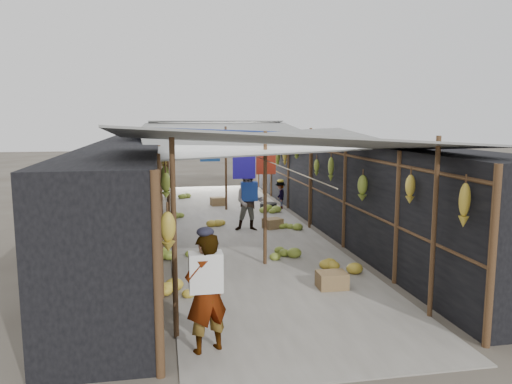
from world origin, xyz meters
TOP-DOWN VIEW (x-y plane):
  - ground at (0.00, 0.00)m, footprint 80.00×80.00m
  - aisle_slab at (0.00, 6.50)m, footprint 3.60×16.00m
  - stall_left at (-2.70, 6.50)m, footprint 1.40×15.00m
  - stall_right at (2.70, 6.50)m, footprint 1.40×15.00m
  - crate_near at (0.82, 1.40)m, footprint 0.49×0.40m
  - crate_mid at (0.84, 6.10)m, footprint 0.54×0.49m
  - crate_back at (-0.18, 9.80)m, footprint 0.48×0.41m
  - black_basin at (1.36, 9.09)m, footprint 0.54×0.54m
  - vendor_elderly at (-1.45, -0.50)m, footprint 0.64×0.54m
  - shopper_blue at (0.21, 6.00)m, footprint 0.82×0.69m
  - vendor_seated at (1.70, 8.86)m, footprint 0.36×0.59m
  - market_canopy at (0.03, 6.86)m, footprint 5.62×15.20m
  - hanging_bananas at (0.14, 6.71)m, footprint 3.96×14.09m
  - floor_bananas at (-0.42, 5.59)m, footprint 3.62×10.40m

SIDE VIEW (x-z plane):
  - ground at x=0.00m, z-range 0.00..0.00m
  - aisle_slab at x=0.00m, z-range 0.00..0.02m
  - black_basin at x=1.36m, z-range 0.00..0.16m
  - crate_mid at x=0.84m, z-range 0.00..0.27m
  - crate_back at x=-0.18m, z-range 0.00..0.28m
  - crate_near at x=0.82m, z-range 0.00..0.29m
  - floor_bananas at x=-0.42m, z-range -0.02..0.34m
  - vendor_seated at x=1.70m, z-range 0.00..0.89m
  - vendor_elderly at x=-1.45m, z-range 0.00..1.50m
  - shopper_blue at x=0.21m, z-range 0.00..1.50m
  - stall_left at x=-2.70m, z-range 0.00..2.30m
  - stall_right at x=2.70m, z-range 0.00..2.30m
  - hanging_bananas at x=0.14m, z-range 1.27..2.08m
  - market_canopy at x=0.03m, z-range 1.03..3.80m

